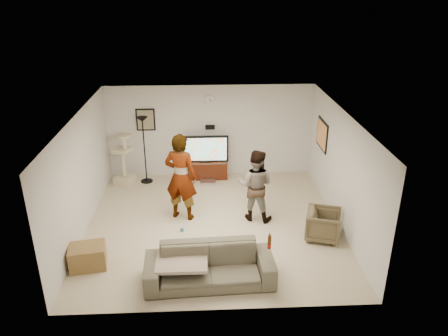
{
  "coord_description": "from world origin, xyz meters",
  "views": [
    {
      "loc": [
        -0.18,
        -8.39,
        4.99
      ],
      "look_at": [
        0.25,
        0.2,
        1.26
      ],
      "focal_mm": 34.91,
      "sensor_mm": 36.0,
      "label": 1
    }
  ],
  "objects_px": {
    "floor_lamp": "(145,150)",
    "person_left": "(181,177)",
    "side_table": "(88,256)",
    "armchair": "(323,225)",
    "tv_stand": "(206,169)",
    "sofa": "(209,266)",
    "person_right": "(255,185)",
    "tv": "(206,149)",
    "beer_bottle": "(269,242)",
    "cat_tree": "(123,159)"
  },
  "relations": [
    {
      "from": "tv",
      "to": "sofa",
      "type": "relative_size",
      "value": 0.53
    },
    {
      "from": "person_right",
      "to": "beer_bottle",
      "type": "xyz_separation_m",
      "value": [
        -0.01,
        -2.22,
        -0.03
      ]
    },
    {
      "from": "person_right",
      "to": "beer_bottle",
      "type": "bearing_deg",
      "value": 108.63
    },
    {
      "from": "tv",
      "to": "sofa",
      "type": "xyz_separation_m",
      "value": [
        0.01,
        -4.51,
        -0.5
      ]
    },
    {
      "from": "sofa",
      "to": "armchair",
      "type": "bearing_deg",
      "value": 26.18
    },
    {
      "from": "person_right",
      "to": "armchair",
      "type": "bearing_deg",
      "value": 164.98
    },
    {
      "from": "floor_lamp",
      "to": "person_right",
      "type": "height_order",
      "value": "floor_lamp"
    },
    {
      "from": "person_left",
      "to": "beer_bottle",
      "type": "distance_m",
      "value": 2.86
    },
    {
      "from": "tv_stand",
      "to": "side_table",
      "type": "xyz_separation_m",
      "value": [
        -2.27,
        -3.95,
        -0.02
      ]
    },
    {
      "from": "tv_stand",
      "to": "sofa",
      "type": "distance_m",
      "value": 4.51
    },
    {
      "from": "person_right",
      "to": "armchair",
      "type": "distance_m",
      "value": 1.68
    },
    {
      "from": "armchair",
      "to": "floor_lamp",
      "type": "bearing_deg",
      "value": 70.61
    },
    {
      "from": "floor_lamp",
      "to": "person_left",
      "type": "relative_size",
      "value": 0.89
    },
    {
      "from": "floor_lamp",
      "to": "armchair",
      "type": "xyz_separation_m",
      "value": [
        4.0,
        -2.99,
        -0.58
      ]
    },
    {
      "from": "beer_bottle",
      "to": "armchair",
      "type": "distance_m",
      "value": 1.94
    },
    {
      "from": "floor_lamp",
      "to": "person_right",
      "type": "xyz_separation_m",
      "value": [
        2.67,
        -2.1,
        -0.07
      ]
    },
    {
      "from": "floor_lamp",
      "to": "armchair",
      "type": "distance_m",
      "value": 5.03
    },
    {
      "from": "tv_stand",
      "to": "tv",
      "type": "distance_m",
      "value": 0.6
    },
    {
      "from": "tv",
      "to": "side_table",
      "type": "relative_size",
      "value": 1.84
    },
    {
      "from": "person_right",
      "to": "armchair",
      "type": "xyz_separation_m",
      "value": [
        1.33,
        -0.9,
        -0.5
      ]
    },
    {
      "from": "beer_bottle",
      "to": "side_table",
      "type": "xyz_separation_m",
      "value": [
        -3.33,
        0.56,
        -0.57
      ]
    },
    {
      "from": "person_right",
      "to": "side_table",
      "type": "bearing_deg",
      "value": 45.32
    },
    {
      "from": "tv_stand",
      "to": "side_table",
      "type": "height_order",
      "value": "tv_stand"
    },
    {
      "from": "person_left",
      "to": "side_table",
      "type": "height_order",
      "value": "person_left"
    },
    {
      "from": "person_left",
      "to": "sofa",
      "type": "distance_m",
      "value": 2.51
    },
    {
      "from": "cat_tree",
      "to": "beer_bottle",
      "type": "bearing_deg",
      "value": -52.66
    },
    {
      "from": "tv",
      "to": "floor_lamp",
      "type": "distance_m",
      "value": 1.61
    },
    {
      "from": "cat_tree",
      "to": "person_left",
      "type": "xyz_separation_m",
      "value": [
        1.6,
        -1.88,
        0.3
      ]
    },
    {
      "from": "cat_tree",
      "to": "person_left",
      "type": "distance_m",
      "value": 2.49
    },
    {
      "from": "tv_stand",
      "to": "beer_bottle",
      "type": "xyz_separation_m",
      "value": [
        1.06,
        -4.51,
        0.56
      ]
    },
    {
      "from": "person_right",
      "to": "side_table",
      "type": "height_order",
      "value": "person_right"
    },
    {
      "from": "tv",
      "to": "person_left",
      "type": "relative_size",
      "value": 0.61
    },
    {
      "from": "floor_lamp",
      "to": "side_table",
      "type": "bearing_deg",
      "value": -100.13
    },
    {
      "from": "beer_bottle",
      "to": "armchair",
      "type": "xyz_separation_m",
      "value": [
        1.34,
        1.32,
        -0.47
      ]
    },
    {
      "from": "side_table",
      "to": "person_left",
      "type": "bearing_deg",
      "value": 46.34
    },
    {
      "from": "floor_lamp",
      "to": "tv",
      "type": "bearing_deg",
      "value": 6.98
    },
    {
      "from": "person_right",
      "to": "tv",
      "type": "bearing_deg",
      "value": -45.98
    },
    {
      "from": "armchair",
      "to": "side_table",
      "type": "bearing_deg",
      "value": 116.64
    },
    {
      "from": "tv",
      "to": "floor_lamp",
      "type": "bearing_deg",
      "value": -173.02
    },
    {
      "from": "floor_lamp",
      "to": "person_left",
      "type": "bearing_deg",
      "value": -62.29
    },
    {
      "from": "sofa",
      "to": "side_table",
      "type": "relative_size",
      "value": 3.46
    },
    {
      "from": "person_left",
      "to": "person_right",
      "type": "bearing_deg",
      "value": -165.65
    },
    {
      "from": "person_left",
      "to": "person_right",
      "type": "height_order",
      "value": "person_left"
    },
    {
      "from": "person_right",
      "to": "side_table",
      "type": "xyz_separation_m",
      "value": [
        -3.34,
        -1.66,
        -0.6
      ]
    },
    {
      "from": "person_left",
      "to": "beer_bottle",
      "type": "height_order",
      "value": "person_left"
    },
    {
      "from": "person_right",
      "to": "cat_tree",
      "type": "bearing_deg",
      "value": -12.89
    },
    {
      "from": "armchair",
      "to": "tv_stand",
      "type": "bearing_deg",
      "value": 54.39
    },
    {
      "from": "armchair",
      "to": "sofa",
      "type": "bearing_deg",
      "value": 136.26
    },
    {
      "from": "tv_stand",
      "to": "person_right",
      "type": "relative_size",
      "value": 0.69
    },
    {
      "from": "floor_lamp",
      "to": "sofa",
      "type": "relative_size",
      "value": 0.78
    }
  ]
}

